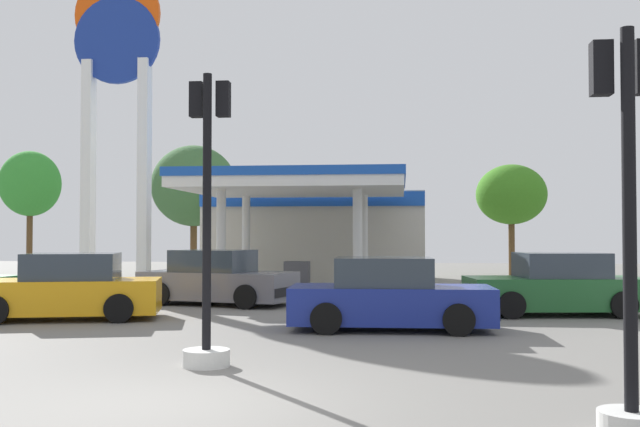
{
  "coord_description": "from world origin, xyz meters",
  "views": [
    {
      "loc": [
        2.76,
        -8.77,
        2.09
      ],
      "look_at": [
        0.45,
        11.96,
        2.68
      ],
      "focal_mm": 41.11,
      "sensor_mm": 36.0,
      "label": 1
    }
  ],
  "objects": [
    {
      "name": "car_4",
      "position": [
        -2.69,
        12.55,
        0.73
      ],
      "size": [
        4.85,
        2.97,
        1.62
      ],
      "color": "black",
      "rests_on": "ground"
    },
    {
      "name": "station_pole_sign",
      "position": [
        -8.3,
        18.63,
        7.74
      ],
      "size": [
        3.43,
        0.56,
        12.43
      ],
      "color": "white",
      "rests_on": "ground"
    },
    {
      "name": "car_2",
      "position": [
        6.74,
        10.8,
        0.73
      ],
      "size": [
        4.69,
        2.48,
        1.61
      ],
      "color": "black",
      "rests_on": "ground"
    },
    {
      "name": "tree_2",
      "position": [
        -0.84,
        27.51,
        4.11
      ],
      "size": [
        3.4,
        3.4,
        5.55
      ],
      "color": "brown",
      "rests_on": "ground"
    },
    {
      "name": "car_0",
      "position": [
        2.5,
        7.36,
        0.71
      ],
      "size": [
        4.47,
        2.14,
        1.58
      ],
      "color": "black",
      "rests_on": "ground"
    },
    {
      "name": "car_3",
      "position": [
        -5.42,
        8.43,
        0.73
      ],
      "size": [
        4.85,
        2.95,
        1.62
      ],
      "color": "black",
      "rests_on": "ground"
    },
    {
      "name": "tree_3",
      "position": [
        8.29,
        29.03,
        4.08
      ],
      "size": [
        3.53,
        3.53,
        5.62
      ],
      "color": "brown",
      "rests_on": "ground"
    },
    {
      "name": "tree_1",
      "position": [
        -8.1,
        28.67,
        4.62
      ],
      "size": [
        4.45,
        4.45,
        6.76
      ],
      "color": "brown",
      "rests_on": "ground"
    },
    {
      "name": "ground_plane",
      "position": [
        0.0,
        0.0,
        0.0
      ],
      "size": [
        90.0,
        90.0,
        0.0
      ],
      "primitive_type": "plane",
      "color": "slate",
      "rests_on": "ground"
    },
    {
      "name": "traffic_signal_0",
      "position": [
        -0.31,
        2.62,
        1.72
      ],
      "size": [
        0.75,
        0.75,
        4.65
      ],
      "color": "silver",
      "rests_on": "ground"
    },
    {
      "name": "gas_station",
      "position": [
        -1.02,
        23.46,
        2.24
      ],
      "size": [
        9.48,
        13.57,
        4.26
      ],
      "color": "beige",
      "rests_on": "ground"
    },
    {
      "name": "traffic_signal_1",
      "position": [
        5.09,
        -0.92,
        1.63
      ],
      "size": [
        0.68,
        0.7,
        4.23
      ],
      "color": "silver",
      "rests_on": "ground"
    },
    {
      "name": "tree_0",
      "position": [
        -16.97,
        28.29,
        4.76
      ],
      "size": [
        3.2,
        3.2,
        6.53
      ],
      "color": "brown",
      "rests_on": "ground"
    }
  ]
}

